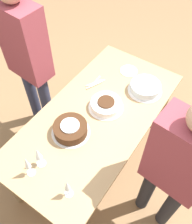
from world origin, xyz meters
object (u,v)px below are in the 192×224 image
(cake_front_chocolate, at_px, (70,129))
(wine_glass_far, at_px, (27,164))
(cake_center_white, at_px, (106,105))
(wine_glass_near, at_px, (38,155))
(wine_glass_extra, at_px, (67,186))
(cake_back_decorated, at_px, (145,88))
(person_watching, at_px, (176,167))
(person_cutting, at_px, (27,55))

(cake_front_chocolate, relative_size, wine_glass_far, 1.39)
(cake_center_white, height_order, wine_glass_far, wine_glass_far)
(wine_glass_near, xyz_separation_m, wine_glass_extra, (0.06, 0.30, -0.00))
(wine_glass_near, bearing_deg, cake_back_decorated, 165.05)
(wine_glass_far, xyz_separation_m, person_watching, (-0.51, 0.83, 0.04))
(cake_center_white, distance_m, cake_front_chocolate, 0.38)
(cake_center_white, height_order, person_watching, person_watching)
(cake_center_white, bearing_deg, person_watching, 68.18)
(wine_glass_extra, bearing_deg, wine_glass_near, -101.55)
(cake_front_chocolate, height_order, wine_glass_far, wine_glass_far)
(cake_front_chocolate, distance_m, wine_glass_extra, 0.50)
(person_cutting, xyz_separation_m, person_watching, (0.21, 1.49, -0.08))
(wine_glass_near, bearing_deg, wine_glass_extra, 78.45)
(wine_glass_far, bearing_deg, person_watching, 121.79)
(cake_back_decorated, distance_m, wine_glass_extra, 1.14)
(cake_center_white, height_order, wine_glass_near, wine_glass_near)
(cake_back_decorated, xyz_separation_m, wine_glass_far, (1.16, -0.30, 0.11))
(cake_back_decorated, xyz_separation_m, wine_glass_near, (1.07, -0.29, 0.10))
(cake_center_white, relative_size, wine_glass_near, 1.48)
(cake_center_white, bearing_deg, wine_glass_extra, 14.79)
(wine_glass_far, bearing_deg, cake_front_chocolate, 177.15)
(cake_center_white, height_order, person_cutting, person_cutting)
(wine_glass_near, distance_m, wine_glass_extra, 0.31)
(cake_front_chocolate, height_order, person_watching, person_watching)
(wine_glass_extra, distance_m, person_cutting, 1.20)
(person_cutting, bearing_deg, cake_center_white, 10.01)
(person_cutting, bearing_deg, wine_glass_far, -43.27)
(cake_center_white, bearing_deg, wine_glass_far, -7.90)
(cake_front_chocolate, distance_m, person_watching, 0.82)
(wine_glass_near, bearing_deg, cake_front_chocolate, 178.18)
(cake_back_decorated, xyz_separation_m, person_cutting, (0.44, -0.96, 0.22))
(cake_back_decorated, height_order, wine_glass_near, wine_glass_near)
(cake_front_chocolate, relative_size, wine_glass_extra, 1.53)
(cake_front_chocolate, xyz_separation_m, wine_glass_extra, (0.40, 0.29, 0.09))
(cake_back_decorated, bearing_deg, cake_front_chocolate, -20.54)
(wine_glass_near, height_order, person_watching, person_watching)
(cake_back_decorated, relative_size, wine_glass_near, 1.51)
(cake_center_white, xyz_separation_m, wine_glass_near, (0.71, -0.10, 0.10))
(cake_center_white, distance_m, wine_glass_far, 0.82)
(person_cutting, bearing_deg, wine_glass_extra, -31.06)
(cake_front_chocolate, distance_m, cake_back_decorated, 0.78)
(wine_glass_far, bearing_deg, cake_back_decorated, 165.71)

